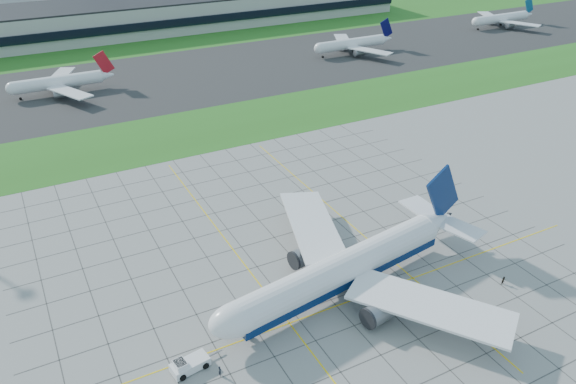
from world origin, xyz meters
name	(u,v)px	position (x,y,z in m)	size (l,w,h in m)	color
ground	(331,300)	(0.00, 0.00, 0.00)	(1400.00, 1400.00, 0.00)	#969691
grass_median	(180,133)	(0.00, 90.00, 0.02)	(700.00, 35.00, 0.04)	#29611B
asphalt_taxiway	(136,84)	(0.00, 145.00, 0.03)	(700.00, 75.00, 0.04)	#383838
grass_far	(84,26)	(0.00, 255.00, 0.02)	(700.00, 145.00, 0.04)	#29611B
apron_markings	(304,268)	(0.43, 11.09, 0.02)	(120.00, 130.00, 0.03)	#474744
terminal	(168,13)	(40.00, 229.87, 7.89)	(260.00, 43.00, 15.80)	#B7B7B2
airliner	(343,269)	(3.23, 1.11, 5.29)	(61.15, 61.50, 19.34)	white
pushback_tug	(188,365)	(-29.63, -4.01, 1.13)	(9.25, 3.99, 2.54)	white
crew_near	(220,371)	(-25.50, -7.49, 0.95)	(0.69, 0.45, 1.90)	black
crew_far	(504,281)	(32.54, -11.81, 0.89)	(0.87, 0.68, 1.79)	black
distant_jet_1	(60,82)	(-27.09, 146.50, 4.48)	(36.45, 42.66, 14.08)	white
distant_jet_2	(353,44)	(98.90, 142.27, 4.49)	(39.56, 42.66, 14.08)	white
distant_jet_3	(502,18)	(199.14, 149.25, 4.49)	(41.25, 42.66, 14.08)	white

